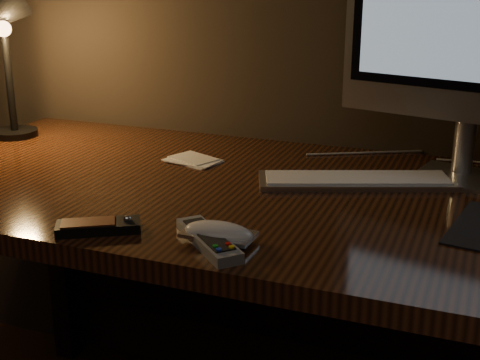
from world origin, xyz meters
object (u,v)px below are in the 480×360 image
(monitor, at_px, (477,15))
(mouse, at_px, (219,235))
(desk, at_px, (270,236))
(media_remote, at_px, (98,226))
(keyboard, at_px, (357,180))
(desk_lamp, at_px, (3,36))
(tv_remote, at_px, (208,239))

(monitor, distance_m, mouse, 0.67)
(desk, distance_m, media_remote, 0.44)
(desk, bearing_deg, mouse, -85.90)
(desk, height_order, keyboard, keyboard)
(desk, xyz_separation_m, keyboard, (0.17, 0.04, 0.14))
(monitor, relative_size, desk_lamp, 1.47)
(desk_lamp, bearing_deg, mouse, -38.28)
(mouse, height_order, media_remote, media_remote)
(desk, height_order, media_remote, media_remote)
(mouse, relative_size, tv_remote, 0.75)
(monitor, distance_m, desk_lamp, 1.09)
(keyboard, bearing_deg, desk, 170.55)
(media_remote, bearing_deg, desk_lamp, 109.66)
(tv_remote, bearing_deg, media_remote, -132.19)
(desk, height_order, desk_lamp, desk_lamp)
(monitor, xyz_separation_m, tv_remote, (-0.35, -0.50, -0.33))
(mouse, distance_m, media_remote, 0.21)
(keyboard, relative_size, mouse, 3.37)
(desk, xyz_separation_m, tv_remote, (0.01, -0.36, 0.14))
(desk, relative_size, monitor, 2.81)
(desk, height_order, monitor, monitor)
(monitor, xyz_separation_m, media_remote, (-0.55, -0.51, -0.33))
(monitor, bearing_deg, mouse, -112.57)
(monitor, distance_m, media_remote, 0.82)
(tv_remote, bearing_deg, desk, 135.90)
(desk, bearing_deg, tv_remote, -87.64)
(keyboard, distance_m, mouse, 0.41)
(tv_remote, height_order, desk_lamp, desk_lamp)
(desk_lamp, bearing_deg, tv_remote, -39.75)
(desk, distance_m, keyboard, 0.22)
(desk, xyz_separation_m, desk_lamp, (-0.71, 0.06, 0.39))
(mouse, xyz_separation_m, tv_remote, (-0.01, -0.02, -0.00))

